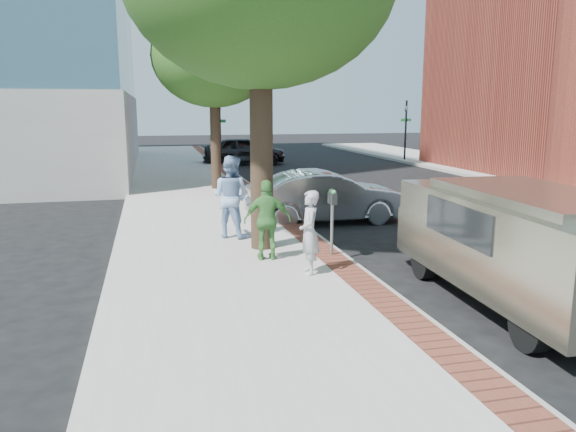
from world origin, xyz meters
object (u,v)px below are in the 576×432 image
object	(u,v)px
person_green	(267,220)
bg_car	(244,150)
parking_meter	(332,208)
person_officer	(231,197)
person_gray	(309,233)
sedan_silver	(327,197)
van	(514,239)

from	to	relation	value
person_green	bg_car	size ratio (longest dim) A/B	0.35
person_green	parking_meter	bearing A→B (deg)	-174.01
person_officer	person_green	world-z (taller)	person_officer
person_green	bg_car	distance (m)	22.07
parking_meter	person_gray	world-z (taller)	person_gray
person_green	sedan_silver	size ratio (longest dim) A/B	0.37
parking_meter	person_green	size ratio (longest dim) A/B	0.86
person_gray	bg_car	distance (m)	23.22
parking_meter	van	xyz separation A→B (m)	(2.24, -3.22, -0.08)
parking_meter	person_officer	xyz separation A→B (m)	(-1.90, 2.32, -0.03)
parking_meter	sedan_silver	size ratio (longest dim) A/B	0.31
parking_meter	bg_car	bearing A→B (deg)	85.71
van	parking_meter	bearing A→B (deg)	127.49
person_gray	van	world-z (taller)	van
sedan_silver	bg_car	xyz separation A→B (m)	(0.43, 17.68, 0.06)
person_officer	van	bearing A→B (deg)	163.45
person_gray	sedan_silver	size ratio (longest dim) A/B	0.35
person_gray	bg_car	size ratio (longest dim) A/B	0.34
parking_meter	person_gray	size ratio (longest dim) A/B	0.89
person_officer	sedan_silver	distance (m)	3.64
parking_meter	sedan_silver	bearing A→B (deg)	73.79
person_officer	bg_car	size ratio (longest dim) A/B	0.42
person_gray	bg_car	world-z (taller)	person_gray
bg_car	person_gray	bearing A→B (deg)	178.03
person_officer	sedan_silver	bearing A→B (deg)	-112.60
bg_car	van	distance (m)	25.09
person_gray	sedan_silver	xyz separation A→B (m)	(2.08, 5.41, -0.20)
sedan_silver	van	size ratio (longest dim) A/B	0.83
person_green	bg_car	xyz separation A→B (m)	(3.09, 21.85, -0.17)
person_gray	person_green	xyz separation A→B (m)	(-0.58, 1.24, 0.04)
parking_meter	sedan_silver	world-z (taller)	parking_meter
bg_car	parking_meter	bearing A→B (deg)	179.93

